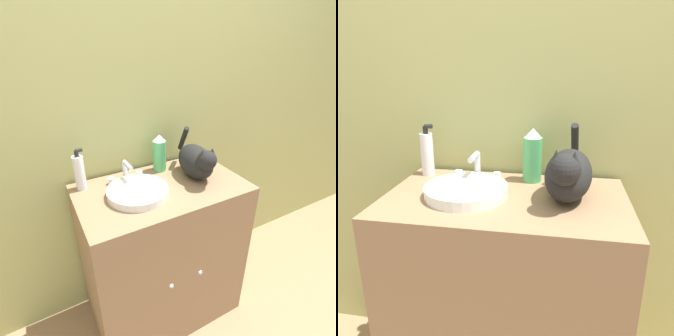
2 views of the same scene
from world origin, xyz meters
TOP-DOWN VIEW (x-y plane):
  - wall_back at (0.00, 0.55)m, footprint 6.00×0.05m
  - vanity_cabinet at (0.00, 0.25)m, footprint 0.85×0.52m
  - sink_basin at (-0.14, 0.24)m, footprint 0.29×0.29m
  - faucet at (-0.14, 0.39)m, footprint 0.19×0.11m
  - cat at (0.21, 0.26)m, footprint 0.19×0.39m
  - soap_bottle at (-0.36, 0.43)m, footprint 0.06×0.05m
  - spray_bottle at (0.08, 0.42)m, footprint 0.07×0.07m

SIDE VIEW (x-z plane):
  - vanity_cabinet at x=0.00m, z-range 0.00..0.90m
  - sink_basin at x=-0.14m, z-range 0.90..0.94m
  - faucet at x=-0.14m, z-range 0.89..1.01m
  - soap_bottle at x=-0.36m, z-range 0.88..1.10m
  - cat at x=0.21m, z-range 0.87..1.11m
  - spray_bottle at x=0.08m, z-range 0.90..1.11m
  - wall_back at x=0.00m, z-range 0.00..2.50m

